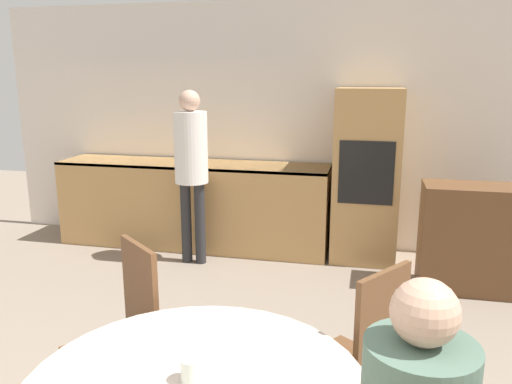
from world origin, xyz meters
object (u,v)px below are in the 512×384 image
(chair_far_right, at_px, (364,354))
(sideboard, at_px, (480,239))
(oven_unit, at_px, (366,176))
(person_standing, at_px, (191,158))
(cup, at_px, (192,370))
(chair_far_left, at_px, (127,328))

(chair_far_right, bearing_deg, sideboard, -167.72)
(oven_unit, relative_size, person_standing, 1.01)
(person_standing, bearing_deg, chair_far_right, -53.36)
(sideboard, distance_m, cup, 3.28)
(chair_far_left, xyz_separation_m, person_standing, (-0.48, 2.31, 0.52))
(chair_far_right, relative_size, person_standing, 0.58)
(person_standing, distance_m, cup, 3.15)
(chair_far_right, height_order, cup, chair_far_right)
(chair_far_left, relative_size, chair_far_right, 1.00)
(oven_unit, height_order, person_standing, oven_unit)
(oven_unit, xyz_separation_m, chair_far_right, (0.05, -2.79, -0.32))
(person_standing, bearing_deg, sideboard, -1.46)
(chair_far_left, distance_m, cup, 0.91)
(sideboard, distance_m, person_standing, 2.70)
(oven_unit, height_order, chair_far_left, oven_unit)
(sideboard, xyz_separation_m, cup, (-1.55, -2.88, 0.32))
(oven_unit, bearing_deg, cup, -99.24)
(sideboard, xyz_separation_m, chair_far_right, (-0.93, -2.22, 0.08))
(chair_far_left, relative_size, person_standing, 0.58)
(person_standing, relative_size, cup, 18.56)
(chair_far_right, xyz_separation_m, person_standing, (-1.70, 2.28, 0.52))
(sideboard, bearing_deg, chair_far_left, -133.78)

